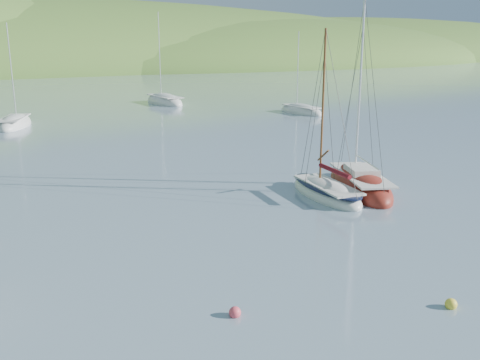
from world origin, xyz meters
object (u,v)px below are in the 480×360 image
distant_sloop_a (15,125)px  daysailer_white (326,192)px  distant_sloop_d (301,112)px  distant_sloop_b (165,102)px  sloop_red (360,186)px

distant_sloop_a → daysailer_white: bearing=-50.9°
distant_sloop_a → distant_sloop_d: (30.50, -6.28, -0.01)m
daysailer_white → distant_sloop_b: (9.70, 45.83, -0.01)m
distant_sloop_a → distant_sloop_d: distant_sloop_a is taller
sloop_red → distant_sloop_a: 37.22m
distant_sloop_b → distant_sloop_d: distant_sloop_b is taller
sloop_red → distant_sloop_a: sloop_red is taller
daysailer_white → distant_sloop_b: 46.85m
distant_sloop_b → daysailer_white: bearing=-102.8°
sloop_red → distant_sloop_b: size_ratio=0.88×
sloop_red → distant_sloop_b: 46.33m
distant_sloop_a → distant_sloop_b: bearing=50.0°
daysailer_white → distant_sloop_a: distant_sloop_a is taller
daysailer_white → distant_sloop_d: distant_sloop_d is taller
daysailer_white → distant_sloop_a: 36.47m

